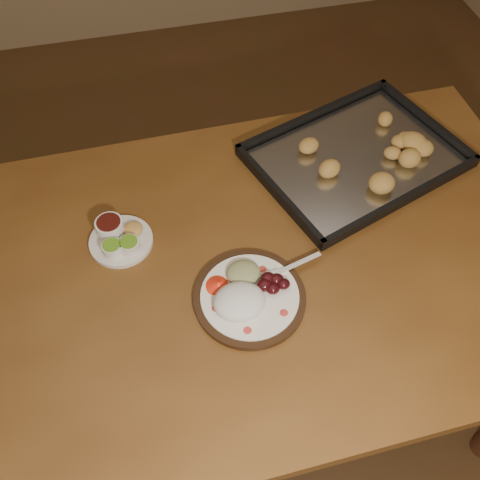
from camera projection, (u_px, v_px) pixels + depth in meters
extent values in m
plane|color=#542F1C|center=(193.00, 355.00, 1.87)|extent=(4.00, 4.00, 0.00)
cube|color=brown|center=(244.00, 267.00, 1.21)|extent=(1.51, 0.92, 0.04)
cylinder|color=#4D2917|center=(407.00, 196.00, 1.83)|extent=(0.07, 0.07, 0.71)
cylinder|color=black|center=(250.00, 298.00, 1.13)|extent=(0.24, 0.24, 0.01)
cylinder|color=white|center=(250.00, 296.00, 1.13)|extent=(0.21, 0.21, 0.01)
ellipsoid|color=red|center=(247.00, 330.00, 1.08)|extent=(0.02, 0.02, 0.00)
ellipsoid|color=red|center=(284.00, 313.00, 1.10)|extent=(0.02, 0.02, 0.00)
ellipsoid|color=red|center=(262.00, 269.00, 1.16)|extent=(0.02, 0.02, 0.00)
ellipsoid|color=red|center=(216.00, 308.00, 1.11)|extent=(0.02, 0.02, 0.00)
ellipsoid|color=white|center=(239.00, 301.00, 1.10)|extent=(0.14, 0.13, 0.05)
ellipsoid|color=#440911|center=(273.00, 289.00, 1.12)|extent=(0.03, 0.03, 0.02)
ellipsoid|color=#440911|center=(276.00, 280.00, 1.13)|extent=(0.03, 0.03, 0.02)
ellipsoid|color=#440911|center=(268.00, 278.00, 1.14)|extent=(0.03, 0.03, 0.02)
ellipsoid|color=#440911|center=(283.00, 284.00, 1.13)|extent=(0.03, 0.03, 0.02)
ellipsoid|color=#440911|center=(264.00, 285.00, 1.13)|extent=(0.03, 0.03, 0.02)
ellipsoid|color=tan|center=(243.00, 273.00, 1.15)|extent=(0.10, 0.09, 0.03)
cone|color=red|center=(218.00, 284.00, 1.13)|extent=(0.08, 0.08, 0.02)
cube|color=white|center=(298.00, 264.00, 1.17)|extent=(0.11, 0.04, 0.00)
cube|color=white|center=(274.00, 275.00, 1.15)|extent=(0.03, 0.03, 0.00)
cylinder|color=white|center=(267.00, 281.00, 1.14)|extent=(0.03, 0.01, 0.00)
cylinder|color=white|center=(266.00, 279.00, 1.15)|extent=(0.03, 0.01, 0.00)
cylinder|color=white|center=(265.00, 277.00, 1.15)|extent=(0.03, 0.01, 0.00)
cylinder|color=white|center=(264.00, 276.00, 1.15)|extent=(0.03, 0.01, 0.00)
cylinder|color=silver|center=(121.00, 241.00, 1.22)|extent=(0.15, 0.15, 0.01)
cylinder|color=silver|center=(112.00, 248.00, 1.19)|extent=(0.05, 0.05, 0.03)
cylinder|color=#548C1C|center=(111.00, 245.00, 1.18)|extent=(0.04, 0.04, 0.00)
cylinder|color=silver|center=(130.00, 245.00, 1.19)|extent=(0.05, 0.05, 0.03)
cylinder|color=#548C1C|center=(129.00, 242.00, 1.18)|extent=(0.04, 0.04, 0.00)
cylinder|color=white|center=(110.00, 227.00, 1.22)|extent=(0.06, 0.06, 0.04)
cylinder|color=#3B0F0A|center=(108.00, 222.00, 1.20)|extent=(0.05, 0.05, 0.00)
ellipsoid|color=#D09449|center=(133.00, 229.00, 1.23)|extent=(0.04, 0.04, 0.02)
cube|color=black|center=(355.00, 159.00, 1.38)|extent=(0.59, 0.51, 0.01)
cube|color=black|center=(314.00, 115.00, 1.46)|extent=(0.48, 0.18, 0.02)
cube|color=black|center=(404.00, 199.00, 1.28)|extent=(0.48, 0.18, 0.02)
cube|color=black|center=(427.00, 120.00, 1.44)|extent=(0.13, 0.35, 0.02)
cube|color=black|center=(278.00, 193.00, 1.29)|extent=(0.13, 0.35, 0.02)
cube|color=silver|center=(356.00, 157.00, 1.37)|extent=(0.55, 0.47, 0.00)
ellipsoid|color=#C68E45|center=(376.00, 142.00, 1.38)|extent=(0.06, 0.05, 0.04)
ellipsoid|color=#C68E45|center=(380.00, 125.00, 1.41)|extent=(0.08, 0.07, 0.04)
ellipsoid|color=#C68E45|center=(343.00, 123.00, 1.42)|extent=(0.07, 0.07, 0.04)
ellipsoid|color=#C68E45|center=(335.00, 140.00, 1.38)|extent=(0.06, 0.06, 0.04)
ellipsoid|color=#C68E45|center=(318.00, 145.00, 1.37)|extent=(0.08, 0.08, 0.04)
ellipsoid|color=#C68E45|center=(336.00, 157.00, 1.34)|extent=(0.07, 0.07, 0.04)
ellipsoid|color=#C68E45|center=(323.00, 176.00, 1.31)|extent=(0.07, 0.07, 0.04)
ellipsoid|color=#C68E45|center=(362.00, 181.00, 1.30)|extent=(0.08, 0.08, 0.04)
ellipsoid|color=#C68E45|center=(366.00, 169.00, 1.32)|extent=(0.06, 0.06, 0.04)
ellipsoid|color=#C68E45|center=(394.00, 165.00, 1.33)|extent=(0.07, 0.07, 0.04)
ellipsoid|color=#C68E45|center=(379.00, 149.00, 1.36)|extent=(0.08, 0.07, 0.04)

